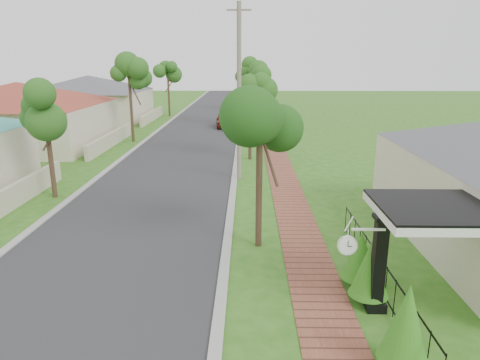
% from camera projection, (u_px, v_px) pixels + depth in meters
% --- Properties ---
extents(ground, '(160.00, 160.00, 0.00)m').
position_uv_depth(ground, '(199.00, 287.00, 11.83)').
color(ground, '#2B6317').
rests_on(ground, ground).
extents(road, '(7.00, 120.00, 0.02)m').
position_uv_depth(road, '(188.00, 147.00, 31.13)').
color(road, '#28282B').
rests_on(road, ground).
extents(kerb_right, '(0.30, 120.00, 0.10)m').
position_uv_depth(kerb_right, '(238.00, 147.00, 31.07)').
color(kerb_right, '#9E9E99').
rests_on(kerb_right, ground).
extents(kerb_left, '(0.30, 120.00, 0.10)m').
position_uv_depth(kerb_left, '(138.00, 146.00, 31.19)').
color(kerb_left, '#9E9E99').
rests_on(kerb_left, ground).
extents(sidewalk, '(1.50, 120.00, 0.03)m').
position_uv_depth(sidewalk, '(274.00, 147.00, 31.03)').
color(sidewalk, brown).
rests_on(sidewalk, ground).
extents(porch_post, '(0.48, 0.48, 2.52)m').
position_uv_depth(porch_post, '(378.00, 269.00, 10.49)').
color(porch_post, black).
rests_on(porch_post, ground).
extents(picket_fence, '(0.03, 8.02, 1.00)m').
position_uv_depth(picket_fence, '(378.00, 271.00, 11.61)').
color(picket_fence, black).
rests_on(picket_fence, ground).
extents(street_trees, '(10.70, 37.65, 5.89)m').
position_uv_depth(street_trees, '(198.00, 79.00, 36.50)').
color(street_trees, '#382619').
rests_on(street_trees, ground).
extents(hedge_row, '(0.90, 4.37, 2.00)m').
position_uv_depth(hedge_row, '(377.00, 284.00, 10.27)').
color(hedge_row, '#136015').
rests_on(hedge_row, ground).
extents(far_house_red, '(15.56, 15.56, 4.60)m').
position_uv_depth(far_house_red, '(21.00, 114.00, 30.69)').
color(far_house_red, beige).
rests_on(far_house_red, ground).
extents(far_house_grey, '(15.56, 15.56, 4.60)m').
position_uv_depth(far_house_grey, '(90.00, 98.00, 44.17)').
color(far_house_grey, beige).
rests_on(far_house_grey, ground).
extents(parked_car_red, '(1.91, 4.11, 1.36)m').
position_uv_depth(parked_car_red, '(225.00, 120.00, 40.05)').
color(parked_car_red, maroon).
rests_on(parked_car_red, ground).
extents(parked_car_white, '(1.91, 4.56, 1.46)m').
position_uv_depth(parked_car_white, '(238.00, 117.00, 41.63)').
color(parked_car_white, white).
rests_on(parked_car_white, ground).
extents(near_tree, '(1.92, 1.92, 4.93)m').
position_uv_depth(near_tree, '(260.00, 131.00, 13.46)').
color(near_tree, '#382619').
rests_on(near_tree, ground).
extents(utility_pole, '(1.20, 0.24, 8.80)m').
position_uv_depth(utility_pole, '(239.00, 93.00, 21.60)').
color(utility_pole, gray).
rests_on(utility_pole, ground).
extents(station_clock, '(1.08, 0.13, 0.66)m').
position_uv_depth(station_clock, '(349.00, 244.00, 9.89)').
color(station_clock, white).
rests_on(station_clock, ground).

